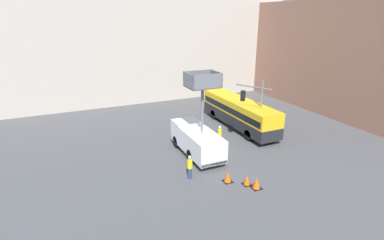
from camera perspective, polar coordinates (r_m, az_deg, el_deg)
The scene contains 11 objects.
ground_plane at distance 25.83m, azimuth 3.06°, elevation -6.91°, with size 120.00×120.00×0.00m, color #4C4C4F.
building_backdrop_far at distance 45.37m, azimuth -10.78°, elevation 14.02°, with size 44.00×10.00×15.08m.
building_backdrop_side at distance 43.36m, azimuth 27.01°, elevation 10.88°, with size 10.00×28.00×13.25m.
utility_truck at distance 25.37m, azimuth 0.91°, elevation -3.41°, with size 2.42×6.41×7.33m.
city_bus at distance 32.13m, azimuth 8.91°, elevation 1.64°, with size 2.50×11.33×3.03m.
traffic_light_pole at distance 28.42m, azimuth 11.86°, elevation 3.44°, with size 3.56×3.31×5.60m.
road_worker_near_truck at distance 22.10m, azimuth -0.41°, elevation -8.95°, with size 0.38×0.38×1.83m.
road_worker_directing at distance 27.99m, azimuth 5.27°, elevation -2.86°, with size 0.38×0.38×1.78m.
traffic_cone_near_truck at distance 21.66m, azimuth 12.19°, elevation -11.71°, with size 0.69×0.69×0.79m.
traffic_cone_mid_road at distance 21.98m, azimuth 10.41°, elevation -11.25°, with size 0.60×0.60×0.69m.
traffic_cone_far_side at distance 22.10m, azimuth 6.83°, elevation -10.78°, with size 0.66×0.66×0.75m.
Camera 1 is at (-10.77, -20.56, 11.32)m, focal length 28.00 mm.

